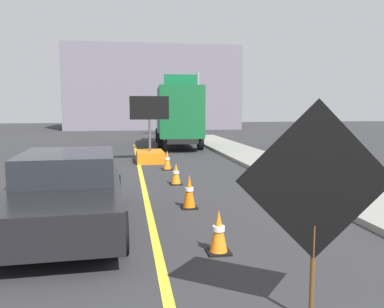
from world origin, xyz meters
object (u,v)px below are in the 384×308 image
at_px(pickup_car, 68,189).
at_px(traffic_cone_near_sign, 219,232).
at_px(traffic_cone_mid_lane, 189,192).
at_px(highway_guide_sign, 188,92).
at_px(traffic_cone_far_lane, 176,174).
at_px(traffic_cone_curbside, 167,160).
at_px(box_truck, 177,115).
at_px(arrow_board_trailer, 150,150).
at_px(roadwork_sign, 316,185).

distance_m(pickup_car, traffic_cone_near_sign, 3.18).
bearing_deg(traffic_cone_mid_lane, highway_guide_sign, 81.38).
distance_m(traffic_cone_near_sign, traffic_cone_far_lane, 5.65).
xyz_separation_m(pickup_car, traffic_cone_mid_lane, (2.49, 0.90, -0.32)).
bearing_deg(traffic_cone_far_lane, traffic_cone_curbside, 89.55).
bearing_deg(traffic_cone_near_sign, highway_guide_sign, 82.36).
xyz_separation_m(box_truck, traffic_cone_near_sign, (-1.51, -17.15, -1.48)).
bearing_deg(box_truck, arrow_board_trailer, -106.87).
height_order(box_truck, traffic_cone_mid_lane, box_truck).
height_order(pickup_car, traffic_cone_far_lane, pickup_car).
xyz_separation_m(roadwork_sign, box_truck, (1.01, 19.30, 0.34)).
bearing_deg(traffic_cone_curbside, box_truck, 80.43).
bearing_deg(highway_guide_sign, roadwork_sign, -96.05).
height_order(arrow_board_trailer, pickup_car, arrow_board_trailer).
distance_m(highway_guide_sign, traffic_cone_near_sign, 26.17).
bearing_deg(traffic_cone_near_sign, box_truck, 84.97).
bearing_deg(traffic_cone_curbside, traffic_cone_far_lane, -90.45).
xyz_separation_m(box_truck, traffic_cone_far_lane, (-1.49, -11.50, -1.50)).
relative_size(roadwork_sign, traffic_cone_mid_lane, 3.06).
bearing_deg(box_truck, highway_guide_sign, 77.27).
xyz_separation_m(roadwork_sign, traffic_cone_curbside, (-0.45, 10.62, -1.13)).
distance_m(pickup_car, traffic_cone_curbside, 7.03).
height_order(traffic_cone_mid_lane, traffic_cone_far_lane, traffic_cone_mid_lane).
distance_m(box_truck, traffic_cone_curbside, 8.93).
xyz_separation_m(traffic_cone_mid_lane, traffic_cone_far_lane, (0.04, 2.82, -0.07)).
relative_size(arrow_board_trailer, traffic_cone_mid_lane, 3.54).
bearing_deg(pickup_car, highway_guide_sign, 75.95).
bearing_deg(traffic_cone_far_lane, pickup_car, -124.19).
bearing_deg(highway_guide_sign, traffic_cone_curbside, -101.16).
height_order(arrow_board_trailer, traffic_cone_curbside, arrow_board_trailer).
bearing_deg(highway_guide_sign, traffic_cone_far_lane, -99.69).
xyz_separation_m(pickup_car, traffic_cone_near_sign, (2.51, -1.93, -0.36)).
relative_size(roadwork_sign, highway_guide_sign, 0.47).
relative_size(arrow_board_trailer, pickup_car, 0.51).
xyz_separation_m(box_truck, traffic_cone_mid_lane, (-1.53, -14.32, -1.44)).
xyz_separation_m(traffic_cone_mid_lane, traffic_cone_curbside, (0.07, 5.63, -0.03)).
bearing_deg(highway_guide_sign, box_truck, -102.73).
bearing_deg(traffic_cone_far_lane, traffic_cone_mid_lane, -90.89).
relative_size(arrow_board_trailer, traffic_cone_curbside, 3.83).
relative_size(traffic_cone_near_sign, traffic_cone_curbside, 0.97).
xyz_separation_m(roadwork_sign, pickup_car, (-3.00, 4.08, -0.77)).
distance_m(traffic_cone_near_sign, traffic_cone_mid_lane, 2.83).
bearing_deg(pickup_car, traffic_cone_near_sign, -37.58).
bearing_deg(traffic_cone_curbside, traffic_cone_mid_lane, -90.67).
xyz_separation_m(highway_guide_sign, traffic_cone_near_sign, (-3.46, -25.76, -3.09)).
distance_m(box_truck, pickup_car, 15.78).
xyz_separation_m(pickup_car, highway_guide_sign, (5.96, 23.83, 2.72)).
xyz_separation_m(arrow_board_trailer, highway_guide_sign, (3.90, 15.07, 2.94)).
distance_m(box_truck, traffic_cone_far_lane, 11.69).
bearing_deg(highway_guide_sign, traffic_cone_mid_lane, -98.62).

